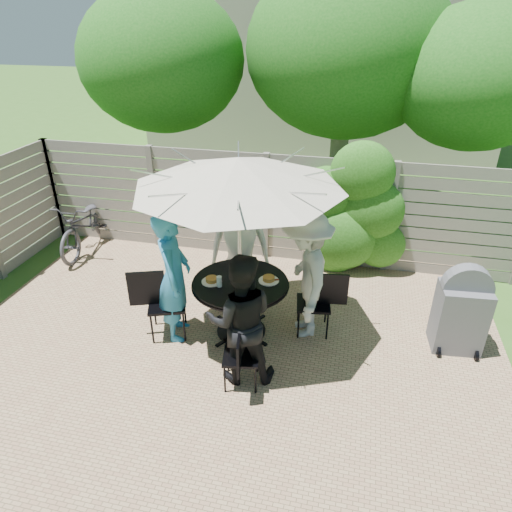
% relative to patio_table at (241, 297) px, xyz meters
% --- Properties ---
extents(backyard_envelope, '(60.00, 60.00, 5.00)m').
position_rel_patio_table_xyz_m(backyard_envelope, '(-0.04, 9.46, 2.05)').
color(backyard_envelope, '#31581B').
rests_on(backyard_envelope, ground).
extents(patio_table, '(1.49, 1.49, 0.80)m').
position_rel_patio_table_xyz_m(patio_table, '(0.00, 0.00, 0.00)').
color(patio_table, black).
rests_on(patio_table, ground).
extents(umbrella, '(3.03, 3.03, 2.40)m').
position_rel_patio_table_xyz_m(umbrella, '(0.00, 0.00, 1.67)').
color(umbrella, silver).
rests_on(umbrella, ground).
extents(chair_back, '(0.51, 0.65, 0.85)m').
position_rel_patio_table_xyz_m(chair_back, '(-0.25, 0.93, -0.30)').
color(chair_back, black).
rests_on(chair_back, ground).
extents(person_back, '(0.97, 0.75, 1.74)m').
position_rel_patio_table_xyz_m(person_back, '(-0.21, 0.80, 0.31)').
color(person_back, silver).
rests_on(person_back, ground).
extents(chair_left, '(0.75, 0.60, 0.97)m').
position_rel_patio_table_xyz_m(chair_left, '(-0.93, -0.25, -0.26)').
color(chair_left, black).
rests_on(chair_left, ground).
extents(person_left, '(0.57, 0.73, 1.76)m').
position_rel_patio_table_xyz_m(person_left, '(-0.80, -0.21, 0.32)').
color(person_left, teal).
rests_on(person_left, ground).
extents(chair_front, '(0.46, 0.62, 0.83)m').
position_rel_patio_table_xyz_m(chair_front, '(0.25, -0.93, -0.31)').
color(chair_front, black).
rests_on(chair_front, ground).
extents(person_front, '(0.91, 0.79, 1.61)m').
position_rel_patio_table_xyz_m(person_front, '(0.21, -0.80, 0.25)').
color(person_front, black).
rests_on(person_front, ground).
extents(chair_right, '(0.67, 0.49, 0.89)m').
position_rel_patio_table_xyz_m(chair_right, '(0.93, 0.25, -0.29)').
color(chair_right, black).
rests_on(chair_right, ground).
extents(person_right, '(0.92, 1.26, 1.75)m').
position_rel_patio_table_xyz_m(person_right, '(0.80, 0.21, 0.32)').
color(person_right, '#B1B2AD').
rests_on(person_right, ground).
extents(plate_back, '(0.26, 0.26, 0.06)m').
position_rel_patio_table_xyz_m(plate_back, '(-0.09, 0.35, 0.27)').
color(plate_back, white).
rests_on(plate_back, patio_table).
extents(plate_left, '(0.26, 0.26, 0.06)m').
position_rel_patio_table_xyz_m(plate_left, '(-0.35, -0.09, 0.27)').
color(plate_left, white).
rests_on(plate_left, patio_table).
extents(plate_front, '(0.26, 0.26, 0.06)m').
position_rel_patio_table_xyz_m(plate_front, '(0.09, -0.35, 0.27)').
color(plate_front, white).
rests_on(plate_front, patio_table).
extents(plate_right, '(0.26, 0.26, 0.06)m').
position_rel_patio_table_xyz_m(plate_right, '(0.35, 0.09, 0.27)').
color(plate_right, white).
rests_on(plate_right, patio_table).
extents(glass_back, '(0.07, 0.07, 0.14)m').
position_rel_patio_table_xyz_m(glass_back, '(-0.17, 0.22, 0.31)').
color(glass_back, silver).
rests_on(glass_back, patio_table).
extents(glass_left, '(0.07, 0.07, 0.14)m').
position_rel_patio_table_xyz_m(glass_left, '(-0.22, -0.17, 0.31)').
color(glass_left, silver).
rests_on(glass_left, patio_table).
extents(glass_front, '(0.07, 0.07, 0.14)m').
position_rel_patio_table_xyz_m(glass_front, '(0.17, -0.22, 0.31)').
color(glass_front, silver).
rests_on(glass_front, patio_table).
extents(syrup_jug, '(0.09, 0.09, 0.16)m').
position_rel_patio_table_xyz_m(syrup_jug, '(-0.07, 0.03, 0.32)').
color(syrup_jug, '#59280C').
rests_on(syrup_jug, patio_table).
extents(coffee_cup, '(0.08, 0.08, 0.12)m').
position_rel_patio_table_xyz_m(coffee_cup, '(0.04, 0.24, 0.30)').
color(coffee_cup, '#C6B293').
rests_on(coffee_cup, patio_table).
extents(bicycle, '(0.80, 1.87, 0.96)m').
position_rel_patio_table_xyz_m(bicycle, '(-3.30, 1.77, -0.08)').
color(bicycle, '#333338').
rests_on(bicycle, ground).
extents(bbq_grill, '(0.61, 0.49, 1.19)m').
position_rel_patio_table_xyz_m(bbq_grill, '(2.72, 0.32, -0.02)').
color(bbq_grill, '#55555A').
rests_on(bbq_grill, ground).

